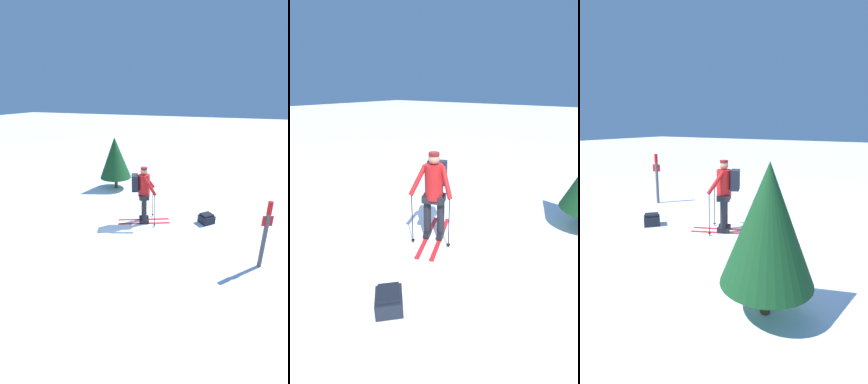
# 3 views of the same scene
# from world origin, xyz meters

# --- Properties ---
(ground_plane) EXTENTS (80.00, 80.00, 0.00)m
(ground_plane) POSITION_xyz_m (0.00, 0.00, 0.00)
(ground_plane) COLOR white
(skier) EXTENTS (1.63, 1.00, 1.78)m
(skier) POSITION_xyz_m (-0.71, -0.13, 1.05)
(skier) COLOR red
(skier) RESTS_ON ground_plane
(dropped_backpack) EXTENTS (0.55, 0.55, 0.31)m
(dropped_backpack) POSITION_xyz_m (-2.61, -0.75, 0.15)
(dropped_backpack) COLOR black
(dropped_backpack) RESTS_ON ground_plane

